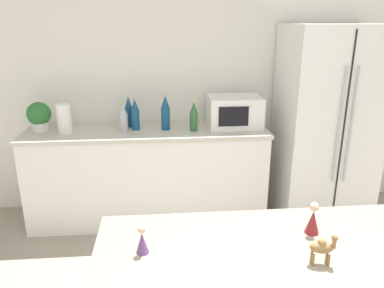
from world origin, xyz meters
The scene contains 14 objects.
wall_back centered at (0.00, 2.73, 1.27)m, with size 8.00×0.06×2.55m.
back_counter centered at (-0.50, 2.40, 0.44)m, with size 2.18×0.63×0.89m.
refrigerator centered at (1.15, 2.34, 0.90)m, with size 0.83×0.71×1.80m.
potted_plant centered at (-1.45, 2.43, 1.02)m, with size 0.21×0.21×0.26m.
paper_towel_roll centered at (-1.21, 2.32, 1.02)m, with size 0.12×0.12×0.26m.
microwave centered at (0.30, 2.42, 1.03)m, with size 0.48×0.37×0.28m.
back_bottle_0 centered at (-0.60, 2.39, 1.02)m, with size 0.07×0.07×0.29m.
back_bottle_1 centered at (-0.08, 2.30, 1.01)m, with size 0.07×0.07×0.27m.
back_bottle_2 centered at (-0.33, 2.37, 1.04)m, with size 0.08×0.08×0.32m.
back_bottle_3 centered at (-0.71, 2.36, 1.01)m, with size 0.08×0.08×0.25m.
back_bottle_4 centered at (-0.66, 2.49, 1.03)m, with size 0.07×0.07×0.29m.
camel_figurine centered at (0.19, 0.23, 1.05)m, with size 0.10×0.06×0.12m.
wise_man_figurine_blue centered at (0.24, 0.43, 1.04)m, with size 0.06×0.06×0.14m.
wise_man_figurine_crimson centered at (-0.46, 0.35, 1.03)m, with size 0.05×0.05×0.12m.
Camera 1 is at (-0.38, -0.89, 1.83)m, focal length 35.00 mm.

